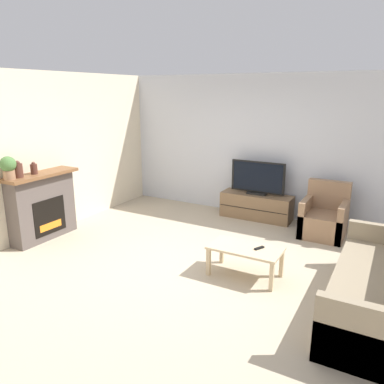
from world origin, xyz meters
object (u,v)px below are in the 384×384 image
object	(u,v)px
fireplace	(42,205)
remote	(259,248)
mantel_vase_left	(18,170)
armchair	(324,219)
mantel_vase_centre_left	(34,169)
tv	(258,179)
potted_plant	(8,167)
tv_stand	(256,206)
coffee_table	(245,251)
couch	(379,289)

from	to	relation	value
fireplace	remote	distance (m)	3.60
mantel_vase_left	armchair	world-z (taller)	mantel_vase_left
mantel_vase_centre_left	remote	size ratio (longest dim) A/B	1.29
tv	remote	world-z (taller)	tv
potted_plant	tv_stand	distance (m)	4.33
tv	fireplace	bearing A→B (deg)	-135.62
tv_stand	mantel_vase_left	bearing A→B (deg)	-131.72
tv_stand	tv	bearing A→B (deg)	-90.00
armchair	coffee_table	xyz separation A→B (m)	(-0.63, -2.03, 0.06)
armchair	coffee_table	bearing A→B (deg)	-107.22
potted_plant	tv	distance (m)	4.23
potted_plant	mantel_vase_left	bearing A→B (deg)	90.00
potted_plant	remote	distance (m)	3.79
mantel_vase_left	potted_plant	distance (m)	0.17
tv	couch	distance (m)	3.34
fireplace	armchair	bearing A→B (deg)	30.77
fireplace	tv_stand	xyz separation A→B (m)	(2.73, 2.68, -0.33)
potted_plant	tv_stand	xyz separation A→B (m)	(2.72, 3.20, -1.07)
fireplace	mantel_vase_centre_left	bearing A→B (deg)	-79.74
remote	tv_stand	bearing A→B (deg)	136.55
mantel_vase_centre_left	fireplace	bearing A→B (deg)	100.26
mantel_vase_left	couch	world-z (taller)	mantel_vase_left
fireplace	tv	world-z (taller)	same
mantel_vase_left	mantel_vase_centre_left	xyz separation A→B (m)	(0.00, 0.28, -0.03)
couch	armchair	bearing A→B (deg)	114.48
tv_stand	coffee_table	bearing A→B (deg)	-73.78
potted_plant	armchair	size ratio (longest dim) A/B	0.38
fireplace	tv_stand	world-z (taller)	fireplace
mantel_vase_left	tv_stand	bearing A→B (deg)	48.28
tv	armchair	bearing A→B (deg)	-11.93
couch	mantel_vase_centre_left	bearing A→B (deg)	-175.80
mantel_vase_centre_left	tv	bearing A→B (deg)	45.53
armchair	fireplace	bearing A→B (deg)	-149.23
tv	mantel_vase_centre_left	bearing A→B (deg)	-134.47
mantel_vase_centre_left	couch	size ratio (longest dim) A/B	0.09
coffee_table	remote	xyz separation A→B (m)	(0.17, 0.04, 0.07)
couch	tv_stand	bearing A→B (deg)	133.32
armchair	couch	xyz separation A→B (m)	(0.97, -2.13, -0.00)
tv_stand	tv	distance (m)	0.54
potted_plant	tv_stand	size ratio (longest dim) A/B	0.26
tv	coffee_table	distance (m)	2.43
mantel_vase_left	mantel_vase_centre_left	size ratio (longest dim) A/B	1.32
armchair	potted_plant	bearing A→B (deg)	-143.93
remote	couch	xyz separation A→B (m)	(1.42, -0.14, -0.13)
mantel_vase_left	coffee_table	distance (m)	3.58
coffee_table	mantel_vase_centre_left	bearing A→B (deg)	-172.16
mantel_vase_centre_left	coffee_table	distance (m)	3.52
tv_stand	couch	world-z (taller)	couch
fireplace	tv_stand	distance (m)	3.84
mantel_vase_left	tv_stand	distance (m)	4.20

